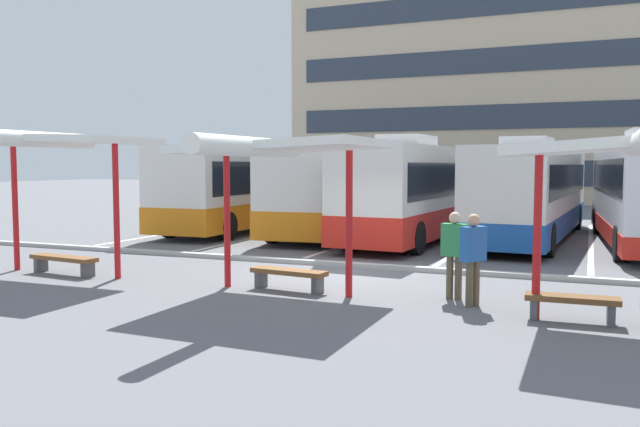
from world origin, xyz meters
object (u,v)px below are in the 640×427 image
at_px(coach_bus_0, 248,188).
at_px(bench_0, 64,260).
at_px(waiting_passenger_0, 454,248).
at_px(bench_1, 289,275).
at_px(bench_2, 572,303).
at_px(coach_bus_3, 533,193).
at_px(waiting_shelter_1, 279,150).
at_px(waiting_shelter_2, 638,148).
at_px(waiting_passenger_1, 473,253).
at_px(coach_bus_2, 419,193).
at_px(coach_bus_1, 337,192).
at_px(waiting_shelter_0, 54,143).

relative_size(coach_bus_0, bench_0, 5.60).
bearing_deg(bench_0, waiting_passenger_0, 4.75).
relative_size(bench_0, bench_1, 1.14).
relative_size(bench_0, bench_2, 1.30).
relative_size(coach_bus_0, coach_bus_3, 0.89).
relative_size(waiting_shelter_1, bench_1, 2.93).
xyz_separation_m(coach_bus_3, waiting_shelter_2, (2.54, -12.91, 1.27)).
height_order(bench_1, waiting_passenger_1, waiting_passenger_1).
xyz_separation_m(coach_bus_3, bench_1, (-3.95, -11.96, -1.31)).
relative_size(coach_bus_2, waiting_passenger_0, 6.22).
xyz_separation_m(coach_bus_1, waiting_shelter_2, (9.75, -12.23, 1.32)).
bearing_deg(waiting_passenger_0, waiting_passenger_1, -50.54).
height_order(waiting_shelter_2, waiting_passenger_0, waiting_shelter_2).
height_order(coach_bus_1, waiting_shelter_2, coach_bus_1).
xyz_separation_m(coach_bus_1, waiting_passenger_1, (7.10, -11.35, -0.58)).
bearing_deg(bench_2, bench_1, 173.47).
bearing_deg(waiting_shelter_2, bench_0, 176.94).
bearing_deg(waiting_passenger_0, waiting_shelter_2, -24.77).
xyz_separation_m(bench_0, waiting_passenger_1, (9.73, 0.22, 0.67)).
bearing_deg(waiting_shelter_1, coach_bus_2, 88.61).
xyz_separation_m(waiting_shelter_0, waiting_passenger_1, (9.73, 0.42, -2.15)).
relative_size(coach_bus_1, waiting_shelter_0, 2.51).
height_order(coach_bus_3, bench_0, coach_bus_3).
distance_m(coach_bus_2, coach_bus_3, 4.13).
bearing_deg(waiting_passenger_0, coach_bus_2, 108.01).
relative_size(bench_1, waiting_passenger_0, 1.00).
bearing_deg(waiting_passenger_1, coach_bus_2, 109.40).
bearing_deg(bench_2, waiting_shelter_2, -19.41).
height_order(waiting_shelter_1, waiting_passenger_0, waiting_shelter_1).
bearing_deg(coach_bus_0, waiting_shelter_2, -41.65).
xyz_separation_m(coach_bus_0, waiting_shelter_1, (7.21, -11.65, 1.26)).
xyz_separation_m(bench_1, bench_2, (5.60, -0.64, -0.01)).
distance_m(waiting_shelter_1, waiting_passenger_0, 4.01).
relative_size(coach_bus_1, waiting_passenger_0, 6.52).
height_order(coach_bus_1, waiting_passenger_0, coach_bus_1).
xyz_separation_m(coach_bus_1, waiting_passenger_0, (6.65, -10.80, -0.59)).
distance_m(waiting_shelter_1, bench_1, 2.64).
height_order(waiting_shelter_1, waiting_shelter_2, waiting_shelter_2).
relative_size(coach_bus_1, bench_2, 7.39).
distance_m(bench_1, waiting_shelter_2, 7.06).
bearing_deg(waiting_shelter_1, bench_2, -2.26).
xyz_separation_m(coach_bus_0, coach_bus_2, (7.46, -1.11, -0.03)).
height_order(coach_bus_3, waiting_shelter_0, coach_bus_3).
distance_m(waiting_shelter_0, waiting_shelter_1, 5.89).
xyz_separation_m(coach_bus_3, waiting_shelter_1, (-3.95, -12.38, 1.30)).
distance_m(bench_1, bench_2, 5.63).
xyz_separation_m(coach_bus_0, bench_1, (7.21, -11.23, -1.35)).
bearing_deg(coach_bus_1, waiting_passenger_0, -58.38).
distance_m(coach_bus_1, waiting_passenger_1, 13.40).
distance_m(coach_bus_0, bench_2, 17.51).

